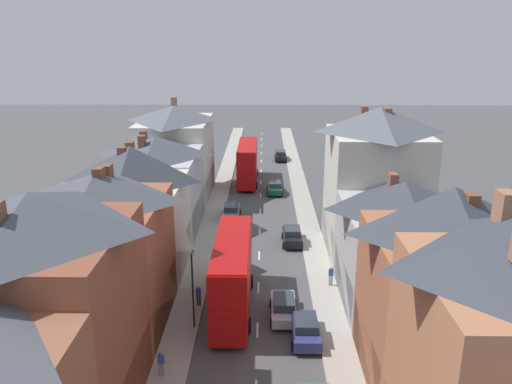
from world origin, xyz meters
name	(u,v)px	position (x,y,z in m)	size (l,w,h in m)	color
pavement_left	(217,205)	(-5.10, 38.00, 0.07)	(2.20, 104.00, 0.14)	#A8A399
pavement_right	(304,205)	(5.10, 38.00, 0.07)	(2.20, 104.00, 0.14)	#A8A399
centre_line_dashes	(260,211)	(0.00, 36.00, 0.01)	(0.14, 97.80, 0.01)	silver
terrace_row_left	(121,225)	(-10.18, 17.23, 5.44)	(8.00, 59.37, 12.28)	brown
terrace_row_right	(435,275)	(10.18, 8.80, 5.74)	(8.00, 41.82, 13.24)	brown
double_decker_bus_lead	(247,162)	(-1.81, 47.83, 2.82)	(2.74, 10.80, 5.30)	#B70F0F
double_decker_bus_mid_street	(232,273)	(-1.81, 14.76, 2.82)	(2.74, 10.80, 5.30)	#B70F0F
car_near_silver	(292,236)	(3.10, 26.74, 0.84)	(1.90, 3.93, 1.67)	black
car_parked_right_a	(275,187)	(1.80, 42.81, 0.80)	(1.90, 4.06, 1.57)	#144728
car_mid_black	(284,307)	(1.80, 13.61, 0.81)	(1.90, 4.17, 1.61)	#B7BABF
car_parked_left_b	(231,211)	(-3.10, 33.67, 0.82)	(1.90, 4.20, 1.63)	gray
car_mid_white	(305,329)	(3.10, 10.89, 0.83)	(1.90, 3.95, 1.65)	navy
car_far_grey	(281,155)	(3.10, 60.81, 0.80)	(1.90, 4.59, 1.57)	black
pedestrian_near_right	(161,362)	(-5.44, 7.00, 1.03)	(0.36, 0.22, 1.61)	gray
pedestrian_mid_left	(198,294)	(-4.31, 14.95, 1.03)	(0.36, 0.22, 1.61)	#23232D
pedestrian_mid_right	(331,275)	(5.67, 18.19, 1.03)	(0.36, 0.22, 1.61)	gray
street_lamp	(193,284)	(-4.25, 12.23, 3.24)	(0.20, 1.12, 5.50)	black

